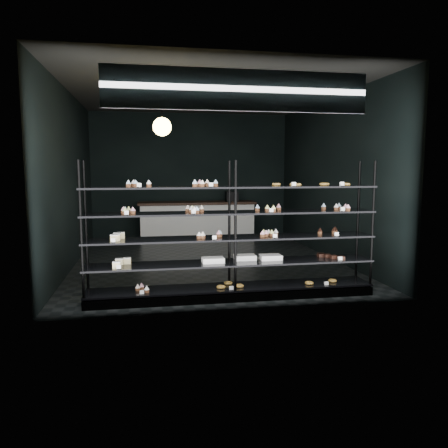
% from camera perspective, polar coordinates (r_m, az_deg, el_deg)
% --- Properties ---
extents(room, '(5.01, 6.01, 3.20)m').
position_cam_1_polar(room, '(8.37, -2.26, 5.87)').
color(room, black).
rests_on(room, ground).
extents(display_shelf, '(4.00, 0.50, 1.91)m').
position_cam_1_polar(display_shelf, '(6.06, 0.87, -3.89)').
color(display_shelf, black).
rests_on(display_shelf, room).
extents(signage, '(3.30, 0.05, 0.50)m').
position_cam_1_polar(signage, '(5.56, 1.98, 17.07)').
color(signage, '#0D0F44').
rests_on(signage, room).
extents(pendant_lamp, '(0.29, 0.29, 0.87)m').
position_cam_1_polar(pendant_lamp, '(7.04, -8.09, 12.48)').
color(pendant_lamp, black).
rests_on(pendant_lamp, room).
extents(service_counter, '(2.90, 0.65, 1.23)m').
position_cam_1_polar(service_counter, '(10.94, -3.48, 0.41)').
color(service_counter, silver).
rests_on(service_counter, room).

